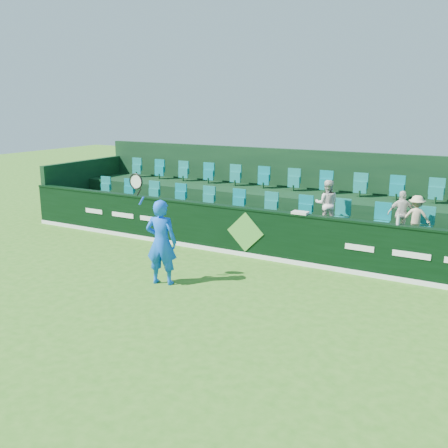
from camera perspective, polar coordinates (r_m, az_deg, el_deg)
The scene contains 13 objects.
ground at distance 10.64m, azimuth -7.21°, elevation -9.21°, with size 60.00×60.00×0.00m, color #2F6E1A.
sponsor_hoarding at distance 13.66m, azimuth 2.66°, elevation -0.92°, with size 16.00×0.25×1.35m.
stand_tier_front at distance 14.70m, azimuth 4.57°, elevation -1.01°, with size 16.00×2.00×0.80m, color black.
stand_tier_back at distance 16.34m, azimuth 7.38°, elevation 1.33°, with size 16.00×1.80×1.30m, color black.
stand_rear at distance 16.63m, azimuth 8.01°, elevation 3.52°, with size 16.00×4.10×2.60m.
seat_row_front at distance 14.89m, azimuth 5.26°, elevation 1.94°, with size 13.50×0.50×0.60m, color #14746E.
seat_row_back at distance 16.44m, azimuth 7.87°, elevation 4.76°, with size 13.50×0.50×0.60m, color #14746E.
tennis_player at distance 11.56m, azimuth -7.20°, elevation -2.03°, with size 1.27×0.66×2.64m.
spectator_left at distance 13.83m, azimuth 11.67°, elevation 2.29°, with size 0.63×0.49×1.30m, color silver.
spectator_middle at distance 13.41m, azimuth 19.65°, elevation 1.12°, with size 0.69×0.29×1.17m, color silver.
spectator_right at distance 13.37m, azimuth 21.09°, elevation 0.77°, with size 0.70×0.40×1.08m, color #CABB8E.
towel at distance 12.92m, azimuth 8.69°, elevation 1.29°, with size 0.40×0.26×0.06m, color silver.
drinks_bottle at distance 12.29m, azimuth 19.28°, elevation 0.46°, with size 0.08×0.08×0.24m, color silver.
Camera 1 is at (5.89, -7.84, 4.13)m, focal length 40.00 mm.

